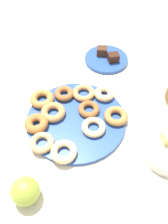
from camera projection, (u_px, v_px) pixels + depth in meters
ground_plane at (76, 120)px, 0.84m from camera, size 2.40×2.40×0.00m
donut_plate at (76, 119)px, 0.84m from camera, size 0.37×0.37×0.01m
donut_0 at (116, 116)px, 0.82m from camera, size 0.10×0.10×0.03m
donut_1 at (64, 152)px, 0.73m from camera, size 0.11×0.11×0.02m
donut_2 at (89, 109)px, 0.84m from camera, size 0.11×0.11×0.02m
donut_3 at (36, 123)px, 0.80m from camera, size 0.09×0.09×0.03m
donut_4 at (53, 112)px, 0.83m from camera, size 0.13×0.13×0.03m
donut_5 at (104, 94)px, 0.89m from camera, size 0.11×0.11×0.03m
donut_6 at (84, 93)px, 0.90m from camera, size 0.13×0.13×0.02m
donut_7 at (94, 127)px, 0.79m from camera, size 0.12×0.12×0.02m
donut_8 at (64, 94)px, 0.89m from camera, size 0.11×0.11×0.02m
donut_9 at (42, 143)px, 0.75m from camera, size 0.11×0.11×0.02m
donut_10 at (42, 99)px, 0.87m from camera, size 0.11×0.11×0.03m
cake_plate at (106, 59)px, 1.06m from camera, size 0.20×0.20×0.02m
brownie_near at (102, 51)px, 1.05m from camera, size 0.05×0.06×0.04m
brownie_far at (113, 57)px, 1.02m from camera, size 0.04×0.05×0.04m
fruit_bowl at (168, 152)px, 0.74m from camera, size 0.17×0.17×0.04m
melon_chunk_left at (168, 138)px, 0.73m from camera, size 0.04×0.04×0.04m
apple at (25, 191)px, 0.64m from camera, size 0.08×0.08×0.08m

